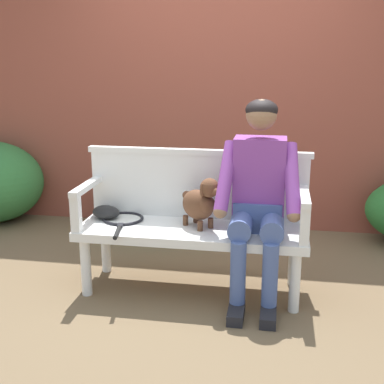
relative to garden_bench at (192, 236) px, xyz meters
name	(u,v)px	position (x,y,z in m)	size (l,w,h in m)	color
ground_plane	(192,289)	(0.00, 0.00, -0.40)	(40.00, 40.00, 0.00)	brown
brick_garden_fence	(221,97)	(0.00, 1.59, 0.82)	(8.00, 0.30, 2.45)	brown
hedge_bush_mid_left	(159,202)	(-0.52, 1.18, -0.12)	(1.14, 0.82, 0.56)	#337538
garden_bench	(192,236)	(0.00, 0.00, 0.00)	(1.56, 0.53, 0.46)	white
bench_backrest	(198,183)	(0.00, 0.23, 0.32)	(1.60, 0.06, 0.50)	white
bench_armrest_left_end	(83,197)	(-0.74, -0.09, 0.27)	(0.06, 0.53, 0.28)	white
bench_armrest_right_end	(305,208)	(0.74, -0.09, 0.27)	(0.06, 0.53, 0.28)	white
person_seated	(258,193)	(0.44, -0.02, 0.33)	(0.56, 0.66, 1.33)	black
dog_on_bench	(201,202)	(0.06, 0.00, 0.24)	(0.33, 0.31, 0.36)	brown
tennis_racket	(123,220)	(-0.51, 0.05, 0.07)	(0.34, 0.58, 0.03)	black
baseball_glove	(106,212)	(-0.65, 0.09, 0.11)	(0.22, 0.17, 0.09)	black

